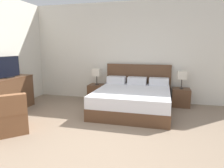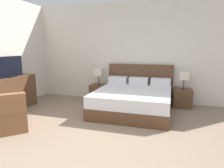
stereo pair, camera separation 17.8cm
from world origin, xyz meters
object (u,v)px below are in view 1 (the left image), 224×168
dresser (8,94)px  armchair_by_window (6,118)px  tv (7,67)px  nightstand_left (97,92)px  bed (133,99)px  nightstand_right (181,97)px  table_lamp_right (182,76)px  table_lamp_left (97,73)px

dresser → armchair_by_window: dresser is taller
tv → nightstand_left: bearing=40.4°
nightstand_left → tv: 2.47m
bed → tv: size_ratio=2.52×
tv → armchair_by_window: size_ratio=0.82×
nightstand_right → tv: tv is taller
nightstand_left → table_lamp_right: bearing=0.0°
nightstand_left → table_lamp_left: size_ratio=1.03×
armchair_by_window → nightstand_right: bearing=38.6°
nightstand_left → nightstand_right: bearing=0.0°
nightstand_right → table_lamp_left: table_lamp_left is taller
dresser → armchair_by_window: (0.89, -1.05, -0.15)m
bed → tv: tv is taller
bed → table_lamp_right: bearing=30.5°
nightstand_left → table_lamp_left: (0.00, 0.00, 0.60)m
nightstand_left → table_lamp_right: 2.46m
nightstand_left → table_lamp_right: table_lamp_right is taller
dresser → tv: tv is taller
bed → table_lamp_left: bed is taller
nightstand_right → table_lamp_right: (0.00, 0.00, 0.60)m
bed → nightstand_right: size_ratio=4.15×
nightstand_left → nightstand_right: 2.38m
table_lamp_left → armchair_by_window: 2.81m
nightstand_right → table_lamp_left: bearing=180.0°
table_lamp_right → dresser: 4.46m
table_lamp_left → dresser: (-1.77, -1.56, -0.40)m
dresser → tv: bearing=87.3°
nightstand_right → tv: bearing=-160.1°
table_lamp_right → armchair_by_window: size_ratio=0.48×
table_lamp_right → tv: 4.42m
dresser → armchair_by_window: size_ratio=1.48×
table_lamp_left → tv: (-1.77, -1.51, 0.25)m
nightstand_left → dresser: size_ratio=0.34×
dresser → table_lamp_left: bearing=41.4°
armchair_by_window → nightstand_left: bearing=71.3°
nightstand_right → armchair_by_window: size_ratio=0.50×
bed → table_lamp_right: size_ratio=4.27×
table_lamp_left → nightstand_left: bearing=-90.0°
dresser → armchair_by_window: bearing=-50.0°
nightstand_right → table_lamp_right: bearing=90.0°
tv → table_lamp_right: bearing=19.9°
armchair_by_window → dresser: bearing=130.0°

